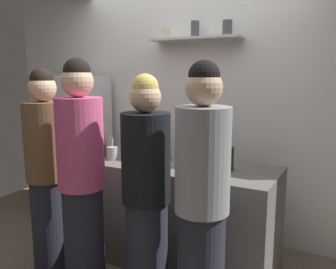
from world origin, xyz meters
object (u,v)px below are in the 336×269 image
wine_bottle_dark_glass (101,138)px  person_pink_top (82,181)px  refrigerator (76,148)px  wine_bottle_amber_glass (102,143)px  person_brown_jacket (48,174)px  water_bottle_plastic (129,145)px  person_blonde (146,196)px  utensil_holder (112,153)px  baking_pan (148,158)px  wine_bottle_green_glass (230,157)px  person_grey_hoodie (202,204)px

wine_bottle_dark_glass → person_pink_top: size_ratio=0.19×
refrigerator → wine_bottle_dark_glass: 0.65m
wine_bottle_amber_glass → wine_bottle_dark_glass: 0.27m
wine_bottle_dark_glass → person_brown_jacket: (0.05, -0.75, -0.17)m
water_bottle_plastic → person_blonde: (0.66, -0.74, -0.17)m
utensil_holder → person_blonde: size_ratio=0.13×
refrigerator → baking_pan: (1.20, -0.37, 0.10)m
refrigerator → person_blonde: size_ratio=0.98×
baking_pan → wine_bottle_green_glass: 0.74m
baking_pan → person_brown_jacket: bearing=-133.2°
baking_pan → utensil_holder: bearing=-158.8°
wine_bottle_amber_glass → wine_bottle_dark_glass: bearing=131.2°
wine_bottle_dark_glass → person_grey_hoodie: bearing=-29.1°
baking_pan → person_grey_hoodie: (0.81, -0.68, -0.05)m
baking_pan → person_blonde: 0.72m
refrigerator → wine_bottle_amber_glass: (0.74, -0.45, 0.20)m
utensil_holder → person_grey_hoodie: 1.25m
refrigerator → person_grey_hoodie: (2.01, -1.05, 0.05)m
utensil_holder → person_grey_hoodie: person_grey_hoodie is taller
person_grey_hoodie → utensil_holder: bearing=66.5°
wine_bottle_green_glass → water_bottle_plastic: size_ratio=1.39×
wine_bottle_amber_glass → water_bottle_plastic: bearing=50.8°
refrigerator → person_brown_jacket: size_ratio=0.96×
person_grey_hoodie → person_blonde: size_ratio=1.05×
refrigerator → wine_bottle_dark_glass: refrigerator is taller
person_blonde → person_pink_top: bearing=-130.6°
person_brown_jacket → person_blonde: 0.95m
water_bottle_plastic → person_grey_hoodie: bearing=-36.3°
wine_bottle_green_glass → water_bottle_plastic: bearing=175.5°
person_brown_jacket → wine_bottle_amber_glass: bearing=84.2°
utensil_holder → person_grey_hoodie: (1.12, -0.56, -0.08)m
wine_bottle_amber_glass → person_pink_top: bearing=-62.8°
person_grey_hoodie → person_blonde: person_grey_hoodie is taller
person_pink_top → utensil_holder: bearing=2.1°
water_bottle_plastic → utensil_holder: bearing=-93.3°
refrigerator → water_bottle_plastic: size_ratio=7.63×
wine_bottle_green_glass → water_bottle_plastic: (-1.03, 0.08, -0.01)m
utensil_holder → wine_bottle_amber_glass: 0.17m
baking_pan → person_grey_hoodie: bearing=-40.2°
wine_bottle_green_glass → person_brown_jacket: (-1.32, -0.67, -0.15)m
utensil_holder → wine_bottle_amber_glass: size_ratio=0.65×
person_grey_hoodie → baking_pan: bearing=53.1°
wine_bottle_dark_glass → person_blonde: size_ratio=0.20×
utensil_holder → person_pink_top: 0.63m
wine_bottle_dark_glass → baking_pan: bearing=-11.0°
person_brown_jacket → wine_bottle_green_glass: bearing=34.0°
baking_pan → wine_bottle_amber_glass: bearing=-170.5°
wine_bottle_amber_glass → person_grey_hoodie: (1.27, -0.61, -0.15)m
baking_pan → person_grey_hoodie: person_grey_hoodie is taller
wine_bottle_amber_glass → person_blonde: size_ratio=0.20×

